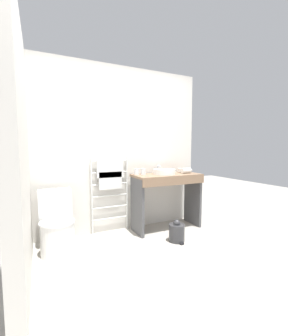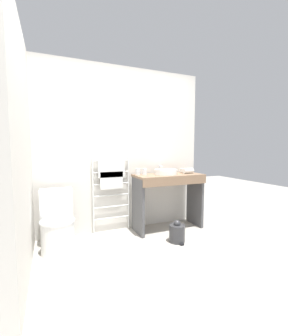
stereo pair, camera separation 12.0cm
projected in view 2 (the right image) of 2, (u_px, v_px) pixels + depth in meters
The scene contains 12 objects.
ground_plane at pixel (164, 275), 2.24m from camera, with size 12.00×12.00×0.00m, color #A8A399.
wall_back at pixel (119, 149), 3.46m from camera, with size 2.68×0.12×2.48m, color silver.
wall_side at pixel (19, 151), 2.26m from camera, with size 0.12×2.08×2.48m, color silver.
toilet at pixel (57, 225), 2.77m from camera, with size 0.40×0.56×0.75m.
towel_radiator at pixel (111, 179), 3.34m from camera, with size 0.57×0.06×1.12m.
vanity_counter at pixel (169, 191), 3.46m from camera, with size 1.05×0.49×0.86m.
sink_basin at pixel (166, 172), 3.44m from camera, with size 0.35×0.35×0.08m.
faucet at pixel (160, 168), 3.60m from camera, with size 0.02×0.10×0.13m.
cup_near_wall at pixel (138, 172), 3.40m from camera, with size 0.07×0.07×0.09m.
cup_near_edge at pixel (144, 172), 3.38m from camera, with size 0.07×0.07×0.10m.
hair_dryer at pixel (188, 171), 3.57m from camera, with size 0.21×0.19×0.09m.
trash_bin at pixel (177, 233), 3.02m from camera, with size 0.21×0.24×0.30m.
Camera 2 is at (-1.02, -1.88, 1.27)m, focal length 24.00 mm.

